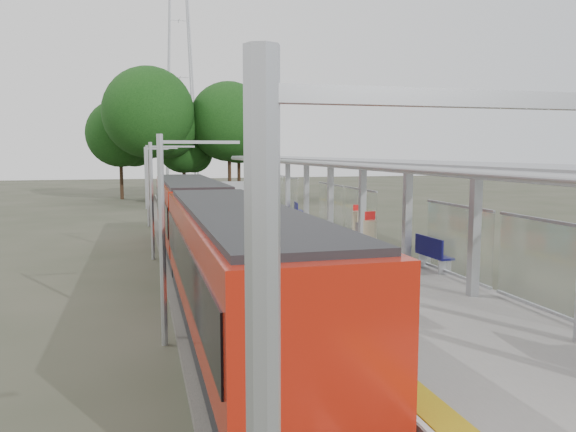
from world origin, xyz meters
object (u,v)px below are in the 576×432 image
object	(u,v)px
train	(206,231)
bench_mid	(432,253)
litter_bin	(360,234)
info_pillar_near	(370,245)
bench_far	(298,209)
info_pillar_far	(357,228)

from	to	relation	value
train	bench_mid	bearing A→B (deg)	-28.27
bench_mid	litter_bin	distance (m)	5.25
info_pillar_near	bench_mid	bearing A→B (deg)	-27.57
info_pillar_near	litter_bin	size ratio (longest dim) A/B	1.95
bench_mid	bench_far	bearing A→B (deg)	88.49
bench_mid	litter_bin	bearing A→B (deg)	92.91
litter_bin	info_pillar_far	bearing A→B (deg)	150.57
bench_mid	info_pillar_near	bearing A→B (deg)	165.84
bench_far	info_pillar_far	world-z (taller)	info_pillar_far
bench_far	info_pillar_near	distance (m)	15.51
info_pillar_far	litter_bin	bearing A→B (deg)	-5.94
bench_mid	info_pillar_far	distance (m)	5.33
info_pillar_far	litter_bin	distance (m)	0.27
bench_far	litter_bin	bearing A→B (deg)	-83.08
bench_mid	bench_far	world-z (taller)	bench_mid
train	info_pillar_near	size ratio (longest dim) A/B	13.80
bench_far	info_pillar_near	world-z (taller)	info_pillar_near
info_pillar_far	bench_mid	bearing A→B (deg)	-60.31
bench_far	info_pillar_far	distance (m)	10.54
info_pillar_near	info_pillar_far	size ratio (longest dim) A/B	1.15
train	bench_far	xyz separation A→B (m)	(6.90, 12.01, -0.56)
train	litter_bin	world-z (taller)	train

